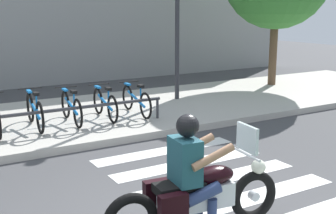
% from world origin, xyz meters
% --- Properties ---
extents(sidewalk, '(24.00, 4.40, 0.15)m').
position_xyz_m(sidewalk, '(0.00, 5.37, 0.07)').
color(sidewalk, '#B7B2A8').
rests_on(sidewalk, ground).
extents(crosswalk_stripe_2, '(2.80, 0.40, 0.01)m').
position_xyz_m(crosswalk_stripe_2, '(1.49, 0.00, 0.00)').
color(crosswalk_stripe_2, white).
rests_on(crosswalk_stripe_2, ground).
extents(crosswalk_stripe_3, '(2.80, 0.40, 0.01)m').
position_xyz_m(crosswalk_stripe_3, '(1.49, 0.80, 0.00)').
color(crosswalk_stripe_3, white).
rests_on(crosswalk_stripe_3, ground).
extents(crosswalk_stripe_4, '(2.80, 0.40, 0.01)m').
position_xyz_m(crosswalk_stripe_4, '(1.49, 1.60, 0.00)').
color(crosswalk_stripe_4, white).
rests_on(crosswalk_stripe_4, ground).
extents(crosswalk_stripe_5, '(2.80, 0.40, 0.01)m').
position_xyz_m(crosswalk_stripe_5, '(1.49, 2.40, 0.00)').
color(crosswalk_stripe_5, white).
rests_on(crosswalk_stripe_5, ground).
extents(motorcycle, '(2.23, 0.72, 1.23)m').
position_xyz_m(motorcycle, '(0.26, -0.42, 0.46)').
color(motorcycle, black).
rests_on(motorcycle, ground).
extents(rider, '(0.67, 0.59, 1.44)m').
position_xyz_m(rider, '(0.18, -0.41, 0.83)').
color(rider, '#1E4C59').
rests_on(rider, ground).
extents(bicycle_1, '(0.48, 1.68, 0.79)m').
position_xyz_m(bicycle_1, '(-0.26, 4.68, 0.51)').
color(bicycle_1, black).
rests_on(bicycle_1, sidewalk).
extents(bicycle_2, '(0.48, 1.60, 0.75)m').
position_xyz_m(bicycle_2, '(0.51, 4.68, 0.49)').
color(bicycle_2, black).
rests_on(bicycle_2, sidewalk).
extents(bicycle_3, '(0.48, 1.59, 0.74)m').
position_xyz_m(bicycle_3, '(1.29, 4.68, 0.49)').
color(bicycle_3, black).
rests_on(bicycle_3, sidewalk).
extents(bicycle_4, '(0.48, 1.66, 0.74)m').
position_xyz_m(bicycle_4, '(2.06, 4.68, 0.49)').
color(bicycle_4, black).
rests_on(bicycle_4, sidewalk).
extents(bike_rack, '(3.69, 0.07, 0.49)m').
position_xyz_m(bike_rack, '(0.51, 4.12, 0.57)').
color(bike_rack, '#333338').
rests_on(bike_rack, sidewalk).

